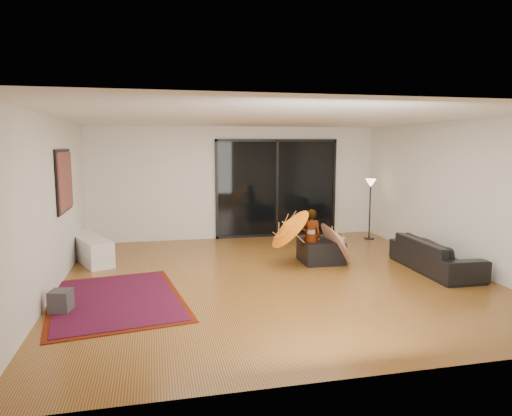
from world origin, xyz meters
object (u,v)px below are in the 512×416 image
object	(u,v)px
media_console	(89,248)
child	(311,237)
ottoman	(321,251)
sofa	(435,255)

from	to	relation	value
media_console	child	bearing A→B (deg)	-39.50
ottoman	child	xyz separation A→B (m)	(-0.23, -0.09, 0.31)
media_console	sofa	bearing A→B (deg)	-42.58
sofa	child	world-z (taller)	child
sofa	ottoman	distance (m)	2.08
ottoman	child	distance (m)	0.40
sofa	ottoman	size ratio (longest dim) A/B	2.61
sofa	child	size ratio (longest dim) A/B	1.88
media_console	child	world-z (taller)	child
media_console	child	distance (m)	4.35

